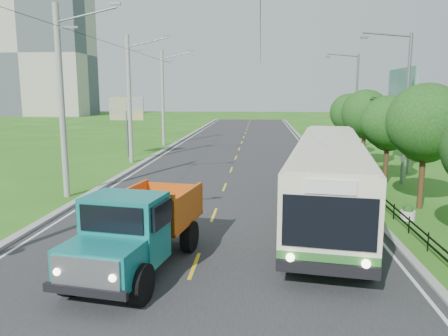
# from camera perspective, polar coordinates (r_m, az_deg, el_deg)

# --- Properties ---
(ground) EXTENTS (240.00, 240.00, 0.00)m
(ground) POSITION_cam_1_polar(r_m,az_deg,el_deg) (14.46, -3.88, -12.66)
(ground) COLOR #296217
(ground) RESTS_ON ground
(road) EXTENTS (14.00, 120.00, 0.02)m
(road) POSITION_cam_1_polar(r_m,az_deg,el_deg) (33.73, 1.17, 0.35)
(road) COLOR #28282B
(road) RESTS_ON ground
(curb_left) EXTENTS (0.40, 120.00, 0.15)m
(curb_left) POSITION_cam_1_polar(r_m,az_deg,el_deg) (34.90, -10.71, 0.61)
(curb_left) COLOR #9E9E99
(curb_left) RESTS_ON ground
(curb_right) EXTENTS (0.30, 120.00, 0.10)m
(curb_right) POSITION_cam_1_polar(r_m,az_deg,el_deg) (34.04, 13.27, 0.25)
(curb_right) COLOR #9E9E99
(curb_right) RESTS_ON ground
(edge_line_left) EXTENTS (0.12, 120.00, 0.00)m
(edge_line_left) POSITION_cam_1_polar(r_m,az_deg,el_deg) (34.77, -9.83, 0.51)
(edge_line_left) COLOR silver
(edge_line_left) RESTS_ON road
(edge_line_right) EXTENTS (0.12, 120.00, 0.00)m
(edge_line_right) POSITION_cam_1_polar(r_m,az_deg,el_deg) (33.97, 12.44, 0.21)
(edge_line_right) COLOR silver
(edge_line_right) RESTS_ON road
(centre_dash) EXTENTS (0.12, 2.20, 0.00)m
(centre_dash) POSITION_cam_1_polar(r_m,az_deg,el_deg) (14.45, -3.88, -12.58)
(centre_dash) COLOR yellow
(centre_dash) RESTS_ON road
(railing_right) EXTENTS (0.04, 40.00, 0.60)m
(railing_right) POSITION_cam_1_polar(r_m,az_deg,el_deg) (28.34, 16.76, -1.27)
(railing_right) COLOR black
(railing_right) RESTS_ON ground
(pole_near) EXTENTS (3.51, 0.32, 10.00)m
(pole_near) POSITION_cam_1_polar(r_m,az_deg,el_deg) (24.49, -20.40, 8.17)
(pole_near) COLOR gray
(pole_near) RESTS_ON ground
(pole_mid) EXTENTS (3.51, 0.32, 10.00)m
(pole_mid) POSITION_cam_1_polar(r_m,az_deg,el_deg) (35.74, -12.20, 8.86)
(pole_mid) COLOR gray
(pole_mid) RESTS_ON ground
(pole_far) EXTENTS (3.51, 0.32, 10.00)m
(pole_far) POSITION_cam_1_polar(r_m,az_deg,el_deg) (47.35, -7.96, 9.14)
(pole_far) COLOR gray
(pole_far) RESTS_ON ground
(tree_third) EXTENTS (3.60, 3.62, 6.00)m
(tree_third) POSITION_cam_1_polar(r_m,az_deg,el_deg) (22.79, 24.85, 5.02)
(tree_third) COLOR #382314
(tree_third) RESTS_ON ground
(tree_fourth) EXTENTS (3.24, 3.31, 5.40)m
(tree_fourth) POSITION_cam_1_polar(r_m,az_deg,el_deg) (28.51, 20.69, 5.25)
(tree_fourth) COLOR #382314
(tree_fourth) RESTS_ON ground
(tree_fifth) EXTENTS (3.48, 3.52, 5.80)m
(tree_fifth) POSITION_cam_1_polar(r_m,az_deg,el_deg) (34.30, 17.99, 6.50)
(tree_fifth) COLOR #382314
(tree_fifth) RESTS_ON ground
(tree_back) EXTENTS (3.30, 3.36, 5.50)m
(tree_back) POSITION_cam_1_polar(r_m,az_deg,el_deg) (40.16, 16.04, 6.71)
(tree_back) COLOR #382314
(tree_back) RESTS_ON ground
(streetlight_mid) EXTENTS (3.02, 0.20, 9.07)m
(streetlight_mid) POSITION_cam_1_polar(r_m,az_deg,el_deg) (28.54, 22.46, 7.80)
(streetlight_mid) COLOR slate
(streetlight_mid) RESTS_ON ground
(streetlight_far) EXTENTS (3.02, 0.20, 9.07)m
(streetlight_far) POSITION_cam_1_polar(r_m,az_deg,el_deg) (42.10, 16.68, 8.51)
(streetlight_far) COLOR slate
(streetlight_far) RESTS_ON ground
(planter_near) EXTENTS (0.64, 0.64, 0.67)m
(planter_near) POSITION_cam_1_polar(r_m,az_deg,el_deg) (20.96, 22.87, -5.47)
(planter_near) COLOR silver
(planter_near) RESTS_ON ground
(planter_mid) EXTENTS (0.64, 0.64, 0.67)m
(planter_mid) POSITION_cam_1_polar(r_m,az_deg,el_deg) (28.47, 17.94, -1.31)
(planter_mid) COLOR silver
(planter_mid) RESTS_ON ground
(planter_far) EXTENTS (0.64, 0.64, 0.67)m
(planter_far) POSITION_cam_1_polar(r_m,az_deg,el_deg) (36.19, 15.10, 1.10)
(planter_far) COLOR silver
(planter_far) RESTS_ON ground
(billboard_left) EXTENTS (3.00, 0.20, 5.20)m
(billboard_left) POSITION_cam_1_polar(r_m,az_deg,el_deg) (39.00, -12.61, 7.09)
(billboard_left) COLOR slate
(billboard_left) RESTS_ON ground
(billboard_right) EXTENTS (0.24, 6.00, 7.30)m
(billboard_right) POSITION_cam_1_polar(r_m,az_deg,el_deg) (34.76, 22.14, 8.76)
(billboard_right) COLOR slate
(billboard_right) RESTS_ON ground
(apartment_near) EXTENTS (28.00, 14.00, 30.00)m
(apartment_near) POSITION_cam_1_polar(r_m,az_deg,el_deg) (122.70, -23.68, 13.37)
(apartment_near) COLOR #B7B2A3
(apartment_near) RESTS_ON ground
(bus) EXTENTS (5.35, 17.52, 3.34)m
(bus) POSITION_cam_1_polar(r_m,az_deg,el_deg) (20.54, 13.55, -0.34)
(bus) COLOR #2C6E2C
(bus) RESTS_ON ground
(dump_truck) EXTENTS (3.29, 6.46, 2.59)m
(dump_truck) POSITION_cam_1_polar(r_m,az_deg,el_deg) (13.99, -11.14, -7.22)
(dump_truck) COLOR #137575
(dump_truck) RESTS_ON ground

